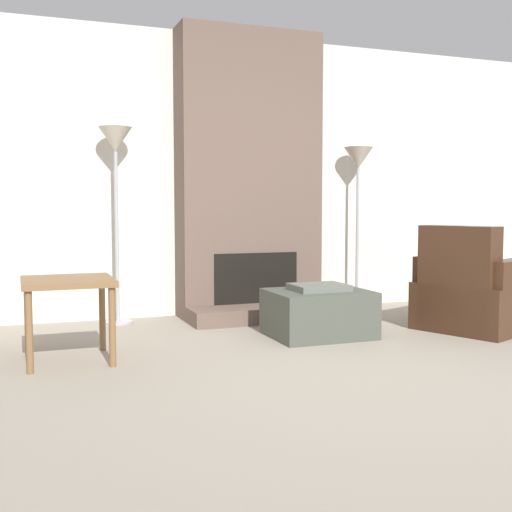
{
  "coord_description": "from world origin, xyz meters",
  "views": [
    {
      "loc": [
        -2.02,
        -3.06,
        1.01
      ],
      "look_at": [
        0.0,
        2.34,
        0.56
      ],
      "focal_mm": 45.0,
      "sensor_mm": 36.0,
      "label": 1
    }
  ],
  "objects_px": {
    "ottoman": "(319,312)",
    "floor_lamp_right": "(358,172)",
    "side_table": "(68,291)",
    "armchair": "(478,296)",
    "floor_lamp_left": "(116,157)"
  },
  "relations": [
    {
      "from": "side_table",
      "to": "floor_lamp_left",
      "type": "distance_m",
      "value": 1.66
    },
    {
      "from": "side_table",
      "to": "floor_lamp_left",
      "type": "height_order",
      "value": "floor_lamp_left"
    },
    {
      "from": "side_table",
      "to": "floor_lamp_right",
      "type": "bearing_deg",
      "value": 23.82
    },
    {
      "from": "side_table",
      "to": "armchair",
      "type": "bearing_deg",
      "value": -0.49
    },
    {
      "from": "armchair",
      "to": "floor_lamp_right",
      "type": "xyz_separation_m",
      "value": [
        -0.42,
        1.29,
        1.08
      ]
    },
    {
      "from": "ottoman",
      "to": "armchair",
      "type": "relative_size",
      "value": 0.62
    },
    {
      "from": "ottoman",
      "to": "floor_lamp_right",
      "type": "relative_size",
      "value": 0.48
    },
    {
      "from": "floor_lamp_left",
      "to": "floor_lamp_right",
      "type": "height_order",
      "value": "floor_lamp_left"
    },
    {
      "from": "ottoman",
      "to": "side_table",
      "type": "xyz_separation_m",
      "value": [
        -1.88,
        -0.15,
        0.28
      ]
    },
    {
      "from": "ottoman",
      "to": "floor_lamp_right",
      "type": "height_order",
      "value": "floor_lamp_right"
    },
    {
      "from": "armchair",
      "to": "floor_lamp_right",
      "type": "relative_size",
      "value": 0.77
    },
    {
      "from": "side_table",
      "to": "floor_lamp_right",
      "type": "distance_m",
      "value": 3.24
    },
    {
      "from": "armchair",
      "to": "side_table",
      "type": "xyz_separation_m",
      "value": [
        -3.26,
        0.03,
        0.2
      ]
    },
    {
      "from": "armchair",
      "to": "side_table",
      "type": "height_order",
      "value": "armchair"
    },
    {
      "from": "armchair",
      "to": "side_table",
      "type": "bearing_deg",
      "value": 67.18
    }
  ]
}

